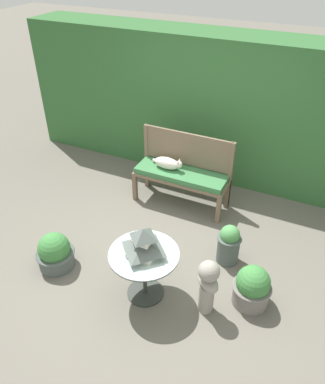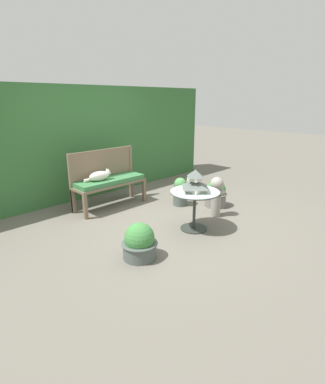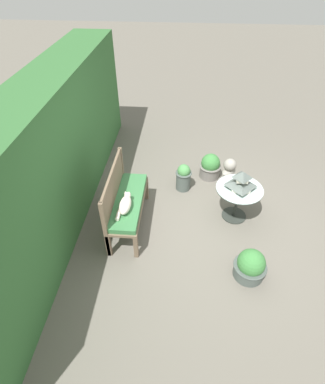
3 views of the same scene
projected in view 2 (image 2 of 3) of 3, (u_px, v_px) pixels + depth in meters
The scene contains 11 objects.
ground at pixel (160, 222), 4.87m from camera, with size 30.00×30.00×0.00m, color #666056.
foliage_hedge_back at pixel (80, 141), 6.13m from camera, with size 6.40×0.79×2.17m, color #336633.
garden_bench at pixel (110, 183), 5.44m from camera, with size 1.35×0.46×0.54m.
bench_backrest at pixel (102, 166), 5.50m from camera, with size 1.35×0.06×1.04m.
cat at pixel (99, 176), 5.25m from camera, with size 0.49×0.20×0.20m.
patio_table at pixel (195, 199), 4.48m from camera, with size 0.74×0.74×0.61m.
pagoda_birdhouse at pixel (195, 182), 4.40m from camera, with size 0.37×0.37×0.33m.
garden_bust at pixel (216, 194), 5.01m from camera, with size 0.35×0.34×0.69m.
potted_plant_bench_right at pixel (140, 243), 3.73m from camera, with size 0.46×0.46×0.46m.
potted_plant_table_far at pixel (180, 191), 5.59m from camera, with size 0.30×0.30×0.53m.
potted_plant_hedge_corner at pixel (216, 194), 5.53m from camera, with size 0.42×0.42×0.50m.
Camera 2 is at (-3.14, -3.23, 1.92)m, focal length 28.00 mm.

